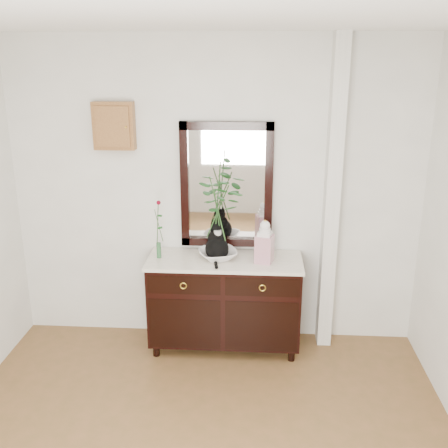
# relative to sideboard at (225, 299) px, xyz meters

# --- Properties ---
(wall_back) EXTENTS (3.60, 0.04, 2.70)m
(wall_back) POSITION_rel_sideboard_xyz_m (-0.10, 0.25, 0.88)
(wall_back) COLOR white
(wall_back) RESTS_ON ground
(pilaster) EXTENTS (0.12, 0.20, 2.70)m
(pilaster) POSITION_rel_sideboard_xyz_m (0.90, 0.17, 0.88)
(pilaster) COLOR white
(pilaster) RESTS_ON ground
(sideboard) EXTENTS (1.33, 0.52, 0.82)m
(sideboard) POSITION_rel_sideboard_xyz_m (0.00, 0.00, 0.00)
(sideboard) COLOR black
(sideboard) RESTS_ON ground
(wall_mirror) EXTENTS (0.80, 0.06, 1.10)m
(wall_mirror) POSITION_rel_sideboard_xyz_m (-0.00, 0.24, 0.97)
(wall_mirror) COLOR black
(wall_mirror) RESTS_ON wall_back
(key_cabinet) EXTENTS (0.35, 0.10, 0.40)m
(key_cabinet) POSITION_rel_sideboard_xyz_m (-0.95, 0.21, 1.48)
(key_cabinet) COLOR brown
(key_cabinet) RESTS_ON wall_back
(cat) EXTENTS (0.27, 0.31, 0.33)m
(cat) POSITION_rel_sideboard_xyz_m (-0.07, -0.01, 0.54)
(cat) COLOR black
(cat) RESTS_ON sideboard
(lotus_bowl) EXTENTS (0.41, 0.41, 0.08)m
(lotus_bowl) POSITION_rel_sideboard_xyz_m (-0.06, 0.00, 0.42)
(lotus_bowl) COLOR white
(lotus_bowl) RESTS_ON sideboard
(vase_branches) EXTENTS (0.50, 0.50, 0.84)m
(vase_branches) POSITION_rel_sideboard_xyz_m (-0.06, 0.00, 0.82)
(vase_branches) COLOR silver
(vase_branches) RESTS_ON lotus_bowl
(bud_vase_rose) EXTENTS (0.08, 0.08, 0.52)m
(bud_vase_rose) POSITION_rel_sideboard_xyz_m (-0.57, 0.00, 0.64)
(bud_vase_rose) COLOR #2E6237
(bud_vase_rose) RESTS_ON sideboard
(ginger_jar) EXTENTS (0.17, 0.17, 0.38)m
(ginger_jar) POSITION_rel_sideboard_xyz_m (0.34, -0.04, 0.56)
(ginger_jar) COLOR silver
(ginger_jar) RESTS_ON sideboard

